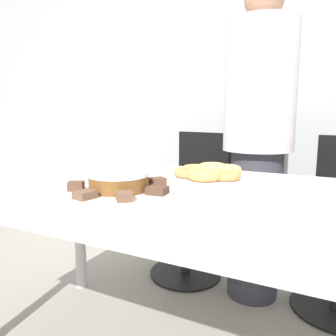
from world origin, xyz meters
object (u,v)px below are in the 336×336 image
object	(u,v)px
person_standing	(258,140)
office_chair_left	(192,208)
frosted_cake	(119,181)
plate_cake	(119,191)
plate_donuts	(208,177)
napkin	(280,196)

from	to	relation	value
person_standing	office_chair_left	size ratio (longest dim) A/B	1.86
person_standing	frosted_cake	distance (m)	0.93
plate_cake	plate_donuts	world-z (taller)	same
plate_donuts	napkin	bearing A→B (deg)	-30.70
plate_cake	office_chair_left	bearing A→B (deg)	99.81
plate_donuts	frosted_cake	size ratio (longest dim) A/B	1.77
plate_donuts	napkin	distance (m)	0.34
office_chair_left	napkin	bearing A→B (deg)	-40.88
plate_cake	frosted_cake	distance (m)	0.03
plate_donuts	frosted_cake	xyz separation A→B (m)	(-0.16, -0.35, 0.03)
person_standing	office_chair_left	bearing A→B (deg)	166.66
office_chair_left	napkin	distance (m)	1.08
person_standing	office_chair_left	world-z (taller)	person_standing
frosted_cake	plate_donuts	bearing A→B (deg)	65.01
person_standing	napkin	bearing A→B (deg)	-72.84
plate_cake	plate_donuts	distance (m)	0.39
plate_cake	plate_donuts	xyz separation A→B (m)	(0.16, 0.35, 0.00)
plate_cake	frosted_cake	bearing A→B (deg)	63.43
office_chair_left	plate_donuts	size ratio (longest dim) A/B	2.63
office_chair_left	plate_donuts	world-z (taller)	office_chair_left
office_chair_left	frosted_cake	bearing A→B (deg)	-68.71
office_chair_left	plate_cake	size ratio (longest dim) A/B	2.52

